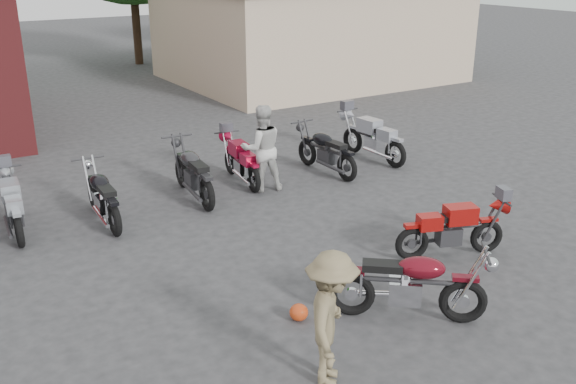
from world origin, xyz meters
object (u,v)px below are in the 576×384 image
row_bike_2 (102,193)px  row_bike_4 (241,159)px  row_bike_5 (326,148)px  person_tan (331,319)px  helmet (299,312)px  person_light (262,148)px  row_bike_6 (372,136)px  row_bike_3 (193,170)px  sportbike (453,226)px  vintage_motorcycle (411,280)px  row_bike_1 (12,203)px

row_bike_2 → row_bike_4: row_bike_2 is taller
row_bike_2 → row_bike_5: row_bike_5 is taller
row_bike_5 → person_tan: bearing=141.5°
helmet → row_bike_5: 6.35m
person_light → row_bike_6: person_light is taller
person_tan → row_bike_6: size_ratio=0.80×
person_light → person_tan: size_ratio=1.11×
row_bike_5 → row_bike_3: bearing=84.3°
row_bike_4 → row_bike_6: size_ratio=0.89×
row_bike_6 → row_bike_5: bearing=92.9°
sportbike → row_bike_6: size_ratio=0.89×
sportbike → row_bike_2: 6.29m
sportbike → row_bike_4: 5.19m
person_tan → row_bike_2: 6.15m
vintage_motorcycle → row_bike_5: 6.31m
helmet → person_tan: bearing=-107.6°
person_tan → row_bike_3: bearing=30.6°
row_bike_1 → row_bike_3: bearing=-87.6°
vintage_motorcycle → helmet: vintage_motorcycle is taller
vintage_motorcycle → person_light: bearing=120.8°
sportbike → row_bike_6: 5.32m
row_bike_1 → row_bike_6: bearing=-85.8°
vintage_motorcycle → helmet: 1.58m
helmet → row_bike_4: row_bike_4 is taller
sportbike → helmet: (-3.22, -0.32, -0.41)m
helmet → person_tan: size_ratio=0.16×
row_bike_4 → person_light: bearing=-159.7°
vintage_motorcycle → row_bike_5: (2.66, 5.72, -0.03)m
vintage_motorcycle → row_bike_2: (-2.48, 5.58, -0.03)m
person_tan → row_bike_2: (-0.78, 6.10, -0.26)m
helmet → row_bike_1: row_bike_1 is taller
sportbike → person_tan: 3.98m
sportbike → row_bike_1: size_ratio=0.96×
vintage_motorcycle → row_bike_3: size_ratio=0.98×
sportbike → row_bike_2: (-4.41, 4.49, 0.04)m
sportbike → helmet: bearing=-153.9°
vintage_motorcycle → row_bike_2: vintage_motorcycle is taller
row_bike_1 → row_bike_2: bearing=-100.1°
sportbike → row_bike_3: bearing=138.0°
row_bike_6 → helmet: bearing=129.0°
vintage_motorcycle → sportbike: (1.92, 1.10, -0.07)m
helmet → row_bike_5: bearing=51.4°
person_tan → row_bike_6: person_tan is taller
row_bike_1 → row_bike_2: 1.54m
row_bike_3 → row_bike_6: (4.73, 0.07, -0.01)m
vintage_motorcycle → helmet: bearing=-171.2°
person_tan → row_bike_3: person_tan is taller
person_light → row_bike_5: (1.78, 0.22, -0.34)m
row_bike_1 → row_bike_6: row_bike_6 is taller
person_tan → row_bike_6: bearing=-1.6°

